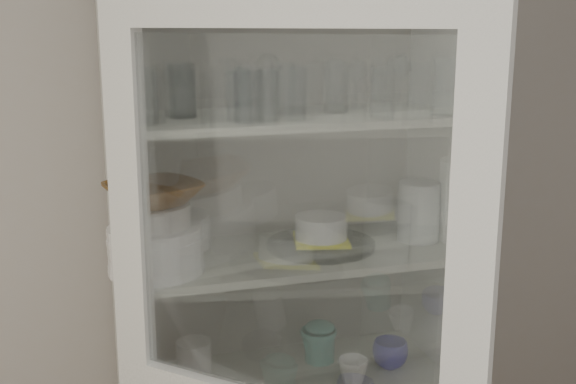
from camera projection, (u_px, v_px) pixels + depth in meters
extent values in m
cube|color=#ACA399|center=(206.00, 222.00, 2.26)|extent=(3.60, 0.02, 2.60)
cube|color=silver|center=(124.00, 336.00, 2.03)|extent=(0.03, 0.45, 2.10)
cube|color=silver|center=(433.00, 299.00, 2.31)|extent=(0.03, 0.45, 2.10)
cube|color=#989794|center=(269.00, 292.00, 2.36)|extent=(1.00, 0.03, 2.10)
cube|color=beige|center=(289.00, 379.00, 2.20)|extent=(0.94, 0.42, 0.02)
cube|color=beige|center=(289.00, 254.00, 2.11)|extent=(0.94, 0.42, 0.02)
cube|color=beige|center=(290.00, 118.00, 2.02)|extent=(0.94, 0.42, 0.02)
cube|color=silver|center=(279.00, 2.00, 1.40)|extent=(0.66, 0.67, 0.10)
cube|color=silver|center=(129.00, 202.00, 1.69)|extent=(0.09, 0.09, 0.80)
cube|color=silver|center=(473.00, 253.00, 1.32)|extent=(0.09, 0.09, 0.80)
cube|color=silver|center=(280.00, 224.00, 1.51)|extent=(0.52, 0.52, 0.78)
cylinder|color=silver|center=(144.00, 97.00, 1.79)|extent=(0.07, 0.07, 0.14)
cylinder|color=silver|center=(247.00, 97.00, 1.84)|extent=(0.08, 0.08, 0.13)
cylinder|color=silver|center=(268.00, 96.00, 1.84)|extent=(0.09, 0.09, 0.14)
cylinder|color=silver|center=(250.00, 94.00, 1.82)|extent=(0.10, 0.10, 0.15)
cylinder|color=silver|center=(293.00, 93.00, 1.88)|extent=(0.08, 0.08, 0.14)
cylinder|color=silver|center=(383.00, 93.00, 1.92)|extent=(0.09, 0.09, 0.14)
cylinder|color=silver|center=(446.00, 87.00, 1.99)|extent=(0.10, 0.10, 0.15)
cylinder|color=silver|center=(183.00, 91.00, 1.93)|extent=(0.08, 0.08, 0.14)
cylinder|color=silver|center=(178.00, 89.00, 1.94)|extent=(0.08, 0.08, 0.15)
cylinder|color=silver|center=(184.00, 94.00, 1.94)|extent=(0.07, 0.07, 0.13)
cylinder|color=silver|center=(336.00, 87.00, 2.04)|extent=(0.09, 0.09, 0.15)
cylinder|color=silver|center=(283.00, 88.00, 2.01)|extent=(0.07, 0.07, 0.14)
cylinder|color=white|center=(156.00, 249.00, 1.92)|extent=(0.25, 0.25, 0.13)
cylinder|color=white|center=(173.00, 231.00, 2.14)|extent=(0.22, 0.22, 0.10)
cylinder|color=beige|center=(154.00, 215.00, 1.90)|extent=(0.25, 0.25, 0.06)
imported|color=brown|center=(153.00, 194.00, 1.88)|extent=(0.31, 0.31, 0.06)
cylinder|color=silver|center=(321.00, 244.00, 2.14)|extent=(0.39, 0.39, 0.02)
cube|color=yellow|center=(321.00, 240.00, 2.13)|extent=(0.19, 0.19, 0.01)
cylinder|color=white|center=(321.00, 227.00, 2.12)|extent=(0.20, 0.20, 0.07)
cylinder|color=#B5B9B9|center=(419.00, 211.00, 2.20)|extent=(0.13, 0.13, 0.18)
imported|color=#25299B|center=(390.00, 354.00, 2.25)|extent=(0.13, 0.13, 0.09)
imported|color=teal|center=(319.00, 346.00, 2.28)|extent=(0.12, 0.12, 0.11)
imported|color=white|center=(353.00, 372.00, 2.13)|extent=(0.12, 0.12, 0.08)
cylinder|color=teal|center=(320.00, 346.00, 2.29)|extent=(0.09, 0.09, 0.09)
ellipsoid|color=teal|center=(320.00, 330.00, 2.28)|extent=(0.09, 0.09, 0.02)
cylinder|color=white|center=(194.00, 360.00, 2.16)|extent=(0.13, 0.13, 0.12)
cylinder|color=silver|center=(267.00, 95.00, 1.89)|extent=(0.07, 0.07, 0.13)
cylinder|color=silver|center=(239.00, 96.00, 1.86)|extent=(0.07, 0.07, 0.13)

